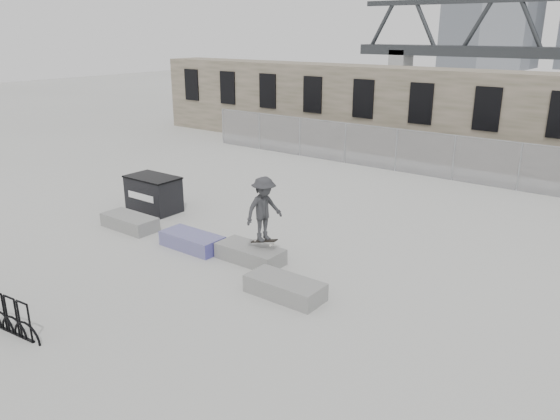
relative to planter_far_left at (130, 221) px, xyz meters
The scene contains 9 objects.
ground 3.57m from the planter_far_left, ahead, with size 120.00×120.00×0.00m, color #B9B9B4.
stone_wall 16.84m from the planter_far_left, 77.72° to the left, with size 36.00×2.58×4.50m.
chainlink_fence 13.11m from the planter_far_left, 74.23° to the left, with size 22.06×0.06×2.02m.
planter_far_left is the anchor object (origin of this frame).
planter_center_left 2.91m from the planter_far_left, ahead, with size 2.00×0.90×0.45m.
planter_center_right 4.98m from the planter_far_left, ahead, with size 2.00×0.90×0.45m.
planter_offset 7.10m from the planter_far_left, ahead, with size 2.00×0.90×0.45m.
dumpster 2.01m from the planter_far_left, 115.37° to the left, with size 1.97×1.21×1.29m.
skateboarder 5.58m from the planter_far_left, ahead, with size 0.93×1.31×1.96m.
Camera 1 is at (10.84, -10.72, 6.33)m, focal length 35.00 mm.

